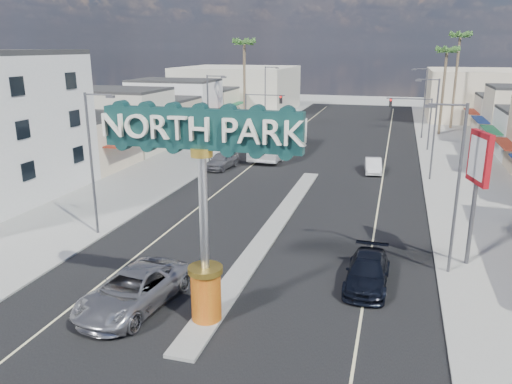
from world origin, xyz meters
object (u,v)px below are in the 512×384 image
Objects in this scene: streetlight_r_near at (455,182)px; suv_right at (367,272)px; car_parked_right at (373,165)px; streetlight_l_far at (266,96)px; traffic_signal_right at (414,113)px; suv_left at (133,290)px; bank_pylon_sign at (479,166)px; car_parked_left at (222,160)px; streetlight_r_far at (423,100)px; palm_left_far at (244,48)px; streetlight_r_mid at (433,124)px; streetlight_l_near at (93,157)px; gateway_sign at (203,192)px; streetlight_l_mid at (210,116)px; city_bus at (277,138)px; traffic_signal_left at (260,108)px; palm_right_far at (460,41)px; palm_right_mid at (447,55)px.

streetlight_r_near is 1.77× the size of suv_right.
streetlight_l_far is at bearing 122.41° from car_parked_right.
traffic_signal_right is 43.82m from suv_left.
car_parked_left is at bearing 123.84° from bank_pylon_sign.
traffic_signal_right is 13.39m from car_parked_right.
bank_pylon_sign is at bearing -88.28° from streetlight_r_far.
traffic_signal_right is at bearing 87.31° from suv_right.
palm_left_far is 49.80m from suv_left.
streetlight_l_near is at bearing -136.21° from streetlight_r_mid.
streetlight_l_mid is at bearing 110.42° from gateway_sign.
streetlight_l_near is 1.00× the size of streetlight_r_mid.
gateway_sign is 1.45× the size of suv_left.
streetlight_r_near is (1.25, -33.99, 0.79)m from traffic_signal_right.
traffic_signal_right reaches higher than car_parked_left.
traffic_signal_right is 0.82× the size of bank_pylon_sign.
car_parked_left is at bearing -113.16° from city_bus.
streetlight_r_mid is 18.64m from bank_pylon_sign.
gateway_sign is at bearing -101.78° from streetlight_r_far.
streetlight_l_mid and streetlight_r_near have the same top height.
streetlight_l_mid is at bearing -95.10° from traffic_signal_left.
streetlight_r_far is at bearing 22.20° from traffic_signal_left.
suv_right is at bearing -94.15° from traffic_signal_right.
streetlight_r_far is at bearing 4.88° from palm_left_far.
city_bus is (-10.84, 5.92, 1.15)m from car_parked_right.
suv_left is 0.48× the size of city_bus.
car_parked_right is (-9.50, -30.37, -11.69)m from palm_right_far.
palm_left_far reaches higher than city_bus.
streetlight_r_far reaches higher than car_parked_right.
palm_right_far is at bearing 61.41° from car_parked_left.
palm_left_far reaches higher than streetlight_l_near.
suv_right is at bearing -67.68° from city_bus.
suv_left is (-14.12, -27.76, -4.19)m from streetlight_r_mid.
streetlight_r_far is 7.30m from palm_right_mid.
palm_right_far is 1.07× the size of city_bus.
streetlight_l_near and streetlight_r_far have the same top height.
suv_left is (-14.12, -7.76, -4.19)m from streetlight_r_near.
gateway_sign is 1.80× the size of suv_right.
streetlight_r_mid is at bearing -40.48° from palm_left_far.
bank_pylon_sign reaches higher than city_bus.
suv_right is 32.39m from city_bus.
traffic_signal_right is 14.07m from streetlight_r_mid.
traffic_signal_left reaches higher than city_bus.
suv_right is (19.53, -42.57, -10.76)m from palm_left_far.
suv_left is at bearing -107.13° from traffic_signal_right.
car_parked_right is (-3.68, -12.37, -3.58)m from traffic_signal_right.
suv_left is (9.32, -47.76, -10.62)m from palm_left_far.
suv_left is at bearing -107.24° from palm_right_mid.
car_parked_left is (-15.53, 21.89, 0.08)m from suv_right.
streetlight_r_mid is at bearing 90.00° from streetlight_r_near.
palm_right_far is (5.82, 18.01, 8.11)m from traffic_signal_right.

